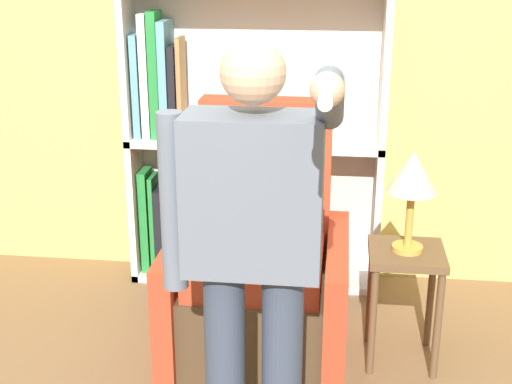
# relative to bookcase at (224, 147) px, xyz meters

# --- Properties ---
(wall_back) EXTENTS (8.00, 0.06, 2.80)m
(wall_back) POSITION_rel_bookcase_xyz_m (0.15, 0.16, 0.58)
(wall_back) COLOR #E0C160
(wall_back) RESTS_ON ground_plane
(bookcase) EXTENTS (1.47, 0.28, 1.73)m
(bookcase) POSITION_rel_bookcase_xyz_m (0.00, 0.00, 0.00)
(bookcase) COLOR silver
(bookcase) RESTS_ON ground_plane
(armchair) EXTENTS (0.86, 0.85, 1.22)m
(armchair) POSITION_rel_bookcase_xyz_m (0.30, -0.78, -0.45)
(armchair) COLOR #4C3823
(armchair) RESTS_ON ground_plane
(person_standing) EXTENTS (0.62, 0.78, 1.67)m
(person_standing) POSITION_rel_bookcase_xyz_m (0.38, -1.69, 0.14)
(person_standing) COLOR #384256
(person_standing) RESTS_ON ground_plane
(side_table) EXTENTS (0.35, 0.35, 0.58)m
(side_table) POSITION_rel_bookcase_xyz_m (1.00, -0.81, -0.37)
(side_table) COLOR brown
(side_table) RESTS_ON ground_plane
(table_lamp) EXTENTS (0.24, 0.24, 0.48)m
(table_lamp) POSITION_rel_bookcase_xyz_m (1.00, -0.81, 0.12)
(table_lamp) COLOR gold
(table_lamp) RESTS_ON side_table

